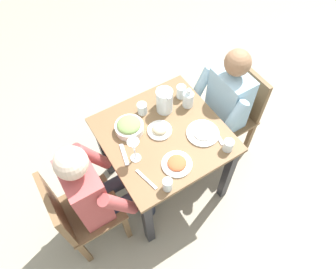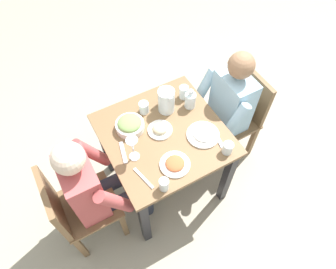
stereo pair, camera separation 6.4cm
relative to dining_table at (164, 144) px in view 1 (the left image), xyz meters
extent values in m
plane|color=#9E937F|center=(0.00, 0.00, -0.61)|extent=(8.00, 8.00, 0.00)
cube|color=brown|center=(0.00, 0.00, 0.13)|extent=(0.82, 0.82, 0.03)
cube|color=#232328|center=(-0.36, -0.36, -0.25)|extent=(0.06, 0.06, 0.72)
cube|color=#232328|center=(0.36, -0.36, -0.25)|extent=(0.06, 0.06, 0.72)
cube|color=#232328|center=(-0.36, 0.36, -0.25)|extent=(0.06, 0.06, 0.72)
cube|color=#232328|center=(0.36, 0.36, -0.25)|extent=(0.06, 0.06, 0.72)
cube|color=brown|center=(-0.12, -0.83, -0.41)|extent=(0.04, 0.04, 0.41)
cube|color=brown|center=(0.22, -0.83, -0.41)|extent=(0.04, 0.04, 0.41)
cube|color=brown|center=(-0.12, -0.49, -0.41)|extent=(0.04, 0.04, 0.41)
cube|color=brown|center=(0.22, -0.49, -0.41)|extent=(0.04, 0.04, 0.41)
cube|color=brown|center=(0.05, -0.66, -0.19)|extent=(0.40, 0.40, 0.03)
cube|color=brown|center=(0.05, -0.84, 0.03)|extent=(0.38, 0.04, 0.42)
cube|color=brown|center=(0.09, 0.83, -0.41)|extent=(0.04, 0.04, 0.41)
cube|color=brown|center=(-0.25, 0.83, -0.41)|extent=(0.04, 0.04, 0.41)
cube|color=brown|center=(0.09, 0.49, -0.41)|extent=(0.04, 0.04, 0.41)
cube|color=brown|center=(-0.25, 0.49, -0.41)|extent=(0.04, 0.04, 0.41)
cube|color=brown|center=(-0.08, 0.66, -0.19)|extent=(0.40, 0.40, 0.03)
cube|color=brown|center=(-0.08, 0.84, 0.03)|extent=(0.38, 0.04, 0.42)
cube|color=#9EC6E0|center=(0.05, -0.63, 0.07)|extent=(0.32, 0.20, 0.50)
sphere|color=#936B4C|center=(0.05, -0.63, 0.44)|extent=(0.19, 0.19, 0.19)
cylinder|color=#2D3342|center=(-0.03, -0.44, -0.21)|extent=(0.11, 0.38, 0.11)
cylinder|color=#2D3342|center=(-0.03, -0.25, -0.39)|extent=(0.10, 0.10, 0.43)
cylinder|color=#9EC6E0|center=(-0.15, -0.49, 0.10)|extent=(0.08, 0.23, 0.37)
cylinder|color=#2D3342|center=(0.14, -0.44, -0.21)|extent=(0.11, 0.38, 0.11)
cylinder|color=#2D3342|center=(0.14, -0.25, -0.39)|extent=(0.10, 0.10, 0.43)
cylinder|color=#9EC6E0|center=(0.25, -0.49, 0.10)|extent=(0.08, 0.23, 0.37)
cube|color=#B24C4C|center=(-0.08, 0.63, 0.07)|extent=(0.32, 0.20, 0.50)
sphere|color=beige|center=(-0.08, 0.63, 0.44)|extent=(0.19, 0.19, 0.19)
cylinder|color=#2D3342|center=(0.01, 0.44, -0.21)|extent=(0.11, 0.38, 0.11)
cylinder|color=#2D3342|center=(0.01, 0.25, -0.39)|extent=(0.10, 0.10, 0.43)
cylinder|color=#B24C4C|center=(0.12, 0.49, 0.10)|extent=(0.08, 0.23, 0.37)
cylinder|color=#2D3342|center=(-0.16, 0.44, -0.21)|extent=(0.11, 0.38, 0.11)
cylinder|color=#2D3342|center=(-0.16, 0.25, -0.39)|extent=(0.10, 0.10, 0.43)
cylinder|color=#B24C4C|center=(-0.28, 0.49, 0.10)|extent=(0.08, 0.23, 0.37)
cylinder|color=silver|center=(0.18, -0.12, 0.24)|extent=(0.12, 0.12, 0.19)
cube|color=silver|center=(0.25, -0.12, 0.25)|extent=(0.02, 0.02, 0.11)
cube|color=silver|center=(0.12, -0.12, 0.32)|extent=(0.04, 0.03, 0.02)
cylinder|color=white|center=(0.15, 0.18, 0.17)|extent=(0.20, 0.20, 0.05)
ellipsoid|color=#759951|center=(0.15, 0.18, 0.21)|extent=(0.16, 0.16, 0.06)
cylinder|color=white|center=(0.03, 0.01, 0.15)|extent=(0.17, 0.17, 0.01)
ellipsoid|color=#B7AD89|center=(0.03, 0.01, 0.17)|extent=(0.11, 0.11, 0.05)
cylinder|color=white|center=(-0.25, 0.06, 0.15)|extent=(0.20, 0.20, 0.01)
ellipsoid|color=#CC5B33|center=(-0.25, 0.06, 0.16)|extent=(0.12, 0.12, 0.04)
cylinder|color=white|center=(-0.15, -0.23, 0.15)|extent=(0.23, 0.23, 0.01)
ellipsoid|color=white|center=(-0.15, -0.23, 0.16)|extent=(0.14, 0.14, 0.03)
cylinder|color=silver|center=(-0.33, -0.29, 0.18)|extent=(0.07, 0.07, 0.09)
cylinder|color=silver|center=(-0.36, 0.20, 0.19)|extent=(0.06, 0.06, 0.09)
cylinder|color=silver|center=(0.22, -0.29, 0.19)|extent=(0.07, 0.07, 0.10)
cylinder|color=silver|center=(0.24, 0.03, 0.19)|extent=(0.07, 0.07, 0.09)
cylinder|color=silver|center=(-0.07, 0.26, 0.15)|extent=(0.07, 0.07, 0.01)
cylinder|color=silver|center=(-0.07, 0.26, 0.20)|extent=(0.01, 0.01, 0.10)
cone|color=silver|center=(-0.07, 0.26, 0.29)|extent=(0.08, 0.08, 0.09)
cylinder|color=silver|center=(0.12, -0.29, 0.20)|extent=(0.08, 0.08, 0.12)
cylinder|color=white|center=(0.12, -0.29, 0.18)|extent=(0.07, 0.07, 0.07)
cylinder|color=silver|center=(0.12, -0.29, 0.28)|extent=(0.03, 0.03, 0.04)
cube|color=silver|center=(-0.01, 0.31, 0.15)|extent=(0.17, 0.06, 0.01)
cube|color=silver|center=(-0.24, 0.28, 0.15)|extent=(0.18, 0.06, 0.01)
cube|color=silver|center=(-0.21, -0.30, 0.15)|extent=(0.17, 0.05, 0.01)
camera|label=1|loc=(-1.04, 0.62, 1.87)|focal=32.60mm
camera|label=2|loc=(-1.07, 0.56, 1.87)|focal=32.60mm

